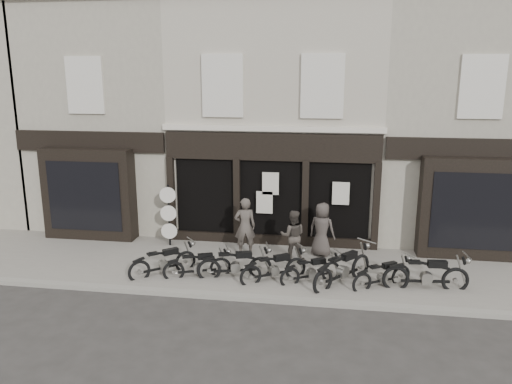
# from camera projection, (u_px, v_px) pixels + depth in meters

# --- Properties ---
(ground_plane) EXTENTS (90.00, 90.00, 0.00)m
(ground_plane) POSITION_uv_depth(u_px,v_px,m) (258.00, 281.00, 14.28)
(ground_plane) COLOR #2D2B28
(ground_plane) RESTS_ON ground
(pavement) EXTENTS (30.00, 4.20, 0.12)m
(pavement) POSITION_uv_depth(u_px,v_px,m) (262.00, 267.00, 15.13)
(pavement) COLOR slate
(pavement) RESTS_ON ground_plane
(kerb) EXTENTS (30.00, 0.25, 0.13)m
(kerb) POSITION_uv_depth(u_px,v_px,m) (251.00, 298.00, 13.06)
(kerb) COLOR gray
(kerb) RESTS_ON ground_plane
(central_building) EXTENTS (7.30, 6.22, 8.34)m
(central_building) POSITION_uv_depth(u_px,v_px,m) (281.00, 119.00, 19.04)
(central_building) COLOR #A59E8D
(central_building) RESTS_ON ground
(neighbour_left) EXTENTS (5.60, 6.73, 8.34)m
(neighbour_left) POSITION_uv_depth(u_px,v_px,m) (123.00, 118.00, 19.94)
(neighbour_left) COLOR gray
(neighbour_left) RESTS_ON ground
(neighbour_right) EXTENTS (5.60, 6.73, 8.34)m
(neighbour_right) POSITION_uv_depth(u_px,v_px,m) (455.00, 123.00, 18.06)
(neighbour_right) COLOR gray
(neighbour_right) RESTS_ON ground
(motorcycle_0) EXTENTS (1.72, 1.56, 1.00)m
(motorcycle_0) POSITION_uv_depth(u_px,v_px,m) (164.00, 264.00, 14.48)
(motorcycle_0) COLOR black
(motorcycle_0) RESTS_ON ground
(motorcycle_1) EXTENTS (1.87, 0.96, 0.94)m
(motorcycle_1) POSITION_uv_depth(u_px,v_px,m) (198.00, 268.00, 14.29)
(motorcycle_1) COLOR black
(motorcycle_1) RESTS_ON ground
(motorcycle_2) EXTENTS (2.10, 0.89, 1.03)m
(motorcycle_2) POSITION_uv_depth(u_px,v_px,m) (236.00, 267.00, 14.25)
(motorcycle_2) COLOR black
(motorcycle_2) RESTS_ON ground
(motorcycle_3) EXTENTS (1.83, 1.35, 0.99)m
(motorcycle_3) POSITION_uv_depth(u_px,v_px,m) (274.00, 270.00, 14.05)
(motorcycle_3) COLOR black
(motorcycle_3) RESTS_ON ground
(motorcycle_4) EXTENTS (1.71, 1.15, 0.90)m
(motorcycle_4) POSITION_uv_depth(u_px,v_px,m) (312.00, 273.00, 13.96)
(motorcycle_4) COLOR black
(motorcycle_4) RESTS_ON ground
(motorcycle_5) EXTENTS (1.74, 1.95, 1.13)m
(motorcycle_5) POSITION_uv_depth(u_px,v_px,m) (343.00, 271.00, 13.84)
(motorcycle_5) COLOR black
(motorcycle_5) RESTS_ON ground
(motorcycle_6) EXTENTS (1.71, 1.25, 0.92)m
(motorcycle_6) POSITION_uv_depth(u_px,v_px,m) (383.00, 277.00, 13.64)
(motorcycle_6) COLOR black
(motorcycle_6) RESTS_ON ground
(motorcycle_7) EXTENTS (2.32, 0.63, 1.11)m
(motorcycle_7) POSITION_uv_depth(u_px,v_px,m) (427.00, 277.00, 13.45)
(motorcycle_7) COLOR black
(motorcycle_7) RESTS_ON ground
(man_left) EXTENTS (0.77, 0.60, 1.87)m
(man_left) POSITION_uv_depth(u_px,v_px,m) (245.00, 226.00, 15.83)
(man_left) COLOR #47413B
(man_left) RESTS_ON pavement
(man_centre) EXTENTS (0.83, 0.67, 1.61)m
(man_centre) POSITION_uv_depth(u_px,v_px,m) (293.00, 236.00, 15.36)
(man_centre) COLOR #3C3631
(man_centre) RESTS_ON pavement
(man_right) EXTENTS (0.98, 0.81, 1.73)m
(man_right) POSITION_uv_depth(u_px,v_px,m) (322.00, 229.00, 15.77)
(man_right) COLOR #3C3632
(man_right) RESTS_ON pavement
(advert_sign_post) EXTENTS (0.54, 0.35, 2.22)m
(advert_sign_post) POSITION_uv_depth(u_px,v_px,m) (169.00, 218.00, 16.67)
(advert_sign_post) COLOR black
(advert_sign_post) RESTS_ON ground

